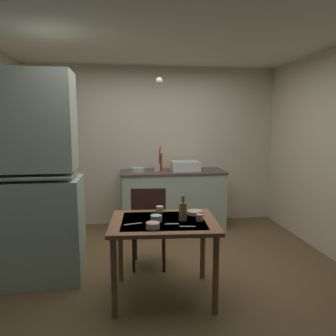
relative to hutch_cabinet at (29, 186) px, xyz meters
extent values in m
plane|color=brown|center=(1.48, 0.01, -1.03)|extent=(5.05, 5.05, 0.00)
cube|color=beige|center=(1.48, 1.90, 0.26)|extent=(4.15, 0.10, 2.57)
cube|color=silver|center=(1.48, 0.01, 1.60)|extent=(4.15, 3.78, 0.10)
cube|color=#A8BEA5|center=(0.00, 0.00, -0.48)|extent=(1.05, 0.57, 1.10)
cube|color=#ADBEA8|center=(0.00, 0.00, 0.66)|extent=(0.96, 0.49, 1.01)
cube|color=#A0BA9E|center=(0.00, -0.03, 0.11)|extent=(0.94, 0.52, 0.02)
cube|color=#A8BEA5|center=(1.75, 1.53, -0.58)|extent=(1.60, 0.60, 0.89)
cube|color=brown|center=(1.75, 1.53, -0.12)|extent=(1.63, 0.63, 0.03)
sphere|color=#2D2823|center=(1.51, 1.22, -0.54)|extent=(0.02, 0.02, 0.02)
cube|color=silver|center=(1.95, 1.53, -0.03)|extent=(0.44, 0.34, 0.15)
cube|color=black|center=(1.95, 1.53, 0.04)|extent=(0.38, 0.28, 0.01)
cylinder|color=maroon|center=(1.56, 1.58, 0.03)|extent=(0.05, 0.05, 0.28)
cylinder|color=maroon|center=(1.56, 1.51, 0.13)|extent=(0.03, 0.12, 0.03)
cylinder|color=#A52B20|center=(1.56, 1.64, 0.22)|extent=(0.02, 0.16, 0.12)
cylinder|color=#ADD1C1|center=(1.19, 1.48, -0.07)|extent=(0.20, 0.20, 0.07)
cylinder|color=beige|center=(1.50, 1.56, -0.05)|extent=(0.10, 0.10, 0.11)
cube|color=brown|center=(1.34, -0.53, -0.29)|extent=(1.06, 0.85, 0.04)
cube|color=white|center=(1.34, -0.53, -0.27)|extent=(0.82, 0.66, 0.00)
cylinder|color=brown|center=(0.88, -0.82, -0.67)|extent=(0.06, 0.06, 0.72)
cylinder|color=brown|center=(1.75, -0.89, -0.67)|extent=(0.06, 0.06, 0.72)
cylinder|color=brown|center=(0.93, -0.17, -0.67)|extent=(0.06, 0.06, 0.72)
cylinder|color=brown|center=(1.80, -0.23, -0.67)|extent=(0.06, 0.06, 0.72)
cube|color=#3B231C|center=(1.26, 0.16, -0.59)|extent=(0.44, 0.44, 0.03)
cube|color=#3C251C|center=(1.24, -0.02, -0.32)|extent=(0.38, 0.06, 0.51)
cylinder|color=#3B231C|center=(1.44, 0.31, -0.82)|extent=(0.04, 0.04, 0.42)
cylinder|color=#3B231C|center=(1.10, 0.35, -0.82)|extent=(0.04, 0.04, 0.42)
cylinder|color=#3B231C|center=(1.41, -0.02, -0.82)|extent=(0.04, 0.04, 0.42)
cylinder|color=#3B231C|center=(1.07, 0.01, -0.82)|extent=(0.04, 0.04, 0.42)
cylinder|color=tan|center=(1.68, -0.35, -0.25)|extent=(0.16, 0.16, 0.03)
cylinder|color=#ADD1C1|center=(1.27, -0.54, -0.24)|extent=(0.11, 0.11, 0.06)
cylinder|color=tan|center=(1.22, -0.75, -0.24)|extent=(0.12, 0.12, 0.05)
cylinder|color=tan|center=(1.68, -0.58, -0.24)|extent=(0.06, 0.06, 0.06)
cylinder|color=beige|center=(1.34, -0.23, -0.24)|extent=(0.08, 0.08, 0.06)
cylinder|color=olive|center=(1.53, -0.54, -0.18)|extent=(0.07, 0.07, 0.17)
cylinder|color=olive|center=(1.53, -0.54, -0.06)|extent=(0.03, 0.03, 0.07)
cube|color=silver|center=(1.05, -0.60, -0.27)|extent=(0.17, 0.06, 0.00)
cube|color=beige|center=(1.53, -0.74, -0.27)|extent=(0.14, 0.04, 0.00)
cube|color=beige|center=(1.40, -0.65, -0.27)|extent=(0.13, 0.03, 0.00)
sphere|color=#F9EFCC|center=(1.40, 0.33, 1.12)|extent=(0.08, 0.08, 0.08)
camera|label=1|loc=(0.97, -3.47, 0.66)|focal=34.63mm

